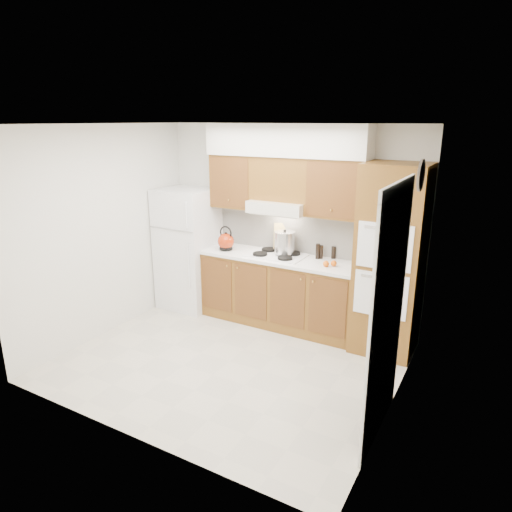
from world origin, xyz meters
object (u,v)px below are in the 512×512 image
at_px(fridge, 189,249).
at_px(oven_cabinet, 390,261).
at_px(stock_pot, 285,243).
at_px(kettle, 226,241).

bearing_deg(fridge, oven_cabinet, 0.70).
distance_m(fridge, stock_pot, 1.48).
distance_m(fridge, kettle, 0.69).
xyz_separation_m(fridge, kettle, (0.66, -0.03, 0.20)).
xyz_separation_m(oven_cabinet, kettle, (-2.18, -0.07, -0.04)).
xyz_separation_m(oven_cabinet, stock_pot, (-1.39, 0.11, 0.01)).
distance_m(oven_cabinet, kettle, 2.19).
relative_size(oven_cabinet, stock_pot, 8.03).
bearing_deg(stock_pot, kettle, -167.65).
height_order(fridge, oven_cabinet, oven_cabinet).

